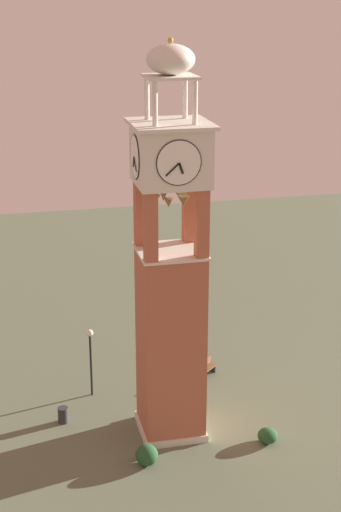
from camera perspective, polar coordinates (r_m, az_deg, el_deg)
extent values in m
plane|color=#5B664C|center=(38.20, 0.00, -12.83)|extent=(80.00, 80.00, 0.00)
cube|color=#AD5B42|center=(35.97, 0.00, -6.66)|extent=(2.82, 2.82, 9.15)
cube|color=silver|center=(38.11, 0.00, -12.61)|extent=(3.02, 3.02, 0.35)
cube|color=black|center=(38.80, -0.48, -10.30)|extent=(1.10, 0.04, 2.20)
cylinder|color=silver|center=(38.13, -0.49, -8.47)|extent=(1.10, 0.04, 1.10)
cube|color=#AD5B42|center=(35.02, 1.39, 3.43)|extent=(0.56, 0.56, 3.18)
cube|color=#AD5B42|center=(34.55, -2.25, 3.20)|extent=(0.56, 0.56, 3.18)
cube|color=#AD5B42|center=(32.92, 2.36, 2.37)|extent=(0.56, 0.56, 3.18)
cube|color=#AD5B42|center=(32.42, -1.50, 2.11)|extent=(0.56, 0.56, 3.18)
cube|color=silver|center=(34.18, 0.00, 0.34)|extent=(2.98, 2.98, 0.12)
cone|color=brown|center=(33.43, -1.09, 4.28)|extent=(0.39, 0.39, 0.36)
cone|color=brown|center=(32.85, -0.15, 4.00)|extent=(0.41, 0.41, 0.40)
cone|color=brown|center=(33.18, 0.97, 4.16)|extent=(0.54, 0.54, 0.44)
cone|color=brown|center=(33.88, 0.78, 4.48)|extent=(0.52, 0.52, 0.40)
cone|color=brown|center=(33.99, -0.53, 4.53)|extent=(0.40, 0.40, 0.51)
cube|color=silver|center=(33.00, 0.00, 7.55)|extent=(3.06, 3.06, 2.53)
cylinder|color=white|center=(34.49, -0.58, 8.07)|extent=(1.92, 0.05, 1.92)
torus|color=black|center=(34.49, -0.58, 8.07)|extent=(1.94, 0.06, 1.94)
cube|color=black|center=(34.60, -0.48, 7.73)|extent=(0.24, 0.03, 0.48)
cube|color=black|center=(34.54, -1.07, 7.65)|extent=(0.61, 0.03, 0.56)
cylinder|color=white|center=(31.53, 0.64, 6.98)|extent=(1.92, 0.05, 1.92)
torus|color=black|center=(31.53, 0.64, 6.98)|extent=(1.94, 0.06, 1.94)
cube|color=black|center=(31.54, 0.80, 6.56)|extent=(0.24, 0.03, 0.48)
cube|color=black|center=(31.46, 0.15, 6.48)|extent=(0.61, 0.03, 0.56)
cylinder|color=white|center=(33.38, 2.62, 7.67)|extent=(0.05, 1.92, 1.92)
torus|color=black|center=(33.38, 2.62, 7.67)|extent=(0.06, 1.94, 1.94)
cube|color=black|center=(33.51, 2.68, 7.32)|extent=(0.03, 0.24, 0.48)
cube|color=black|center=(33.18, 2.84, 7.14)|extent=(0.03, 0.61, 0.56)
cylinder|color=white|center=(32.70, -2.67, 7.42)|extent=(0.05, 1.92, 1.92)
torus|color=black|center=(32.70, -2.67, 7.42)|extent=(0.06, 1.94, 1.94)
cube|color=black|center=(32.81, -2.79, 7.05)|extent=(0.03, 0.24, 0.48)
cube|color=black|center=(32.47, -2.68, 6.86)|extent=(0.03, 0.61, 0.56)
cube|color=silver|center=(32.75, 0.00, 9.85)|extent=(3.42, 3.42, 0.16)
cylinder|color=silver|center=(33.61, 1.10, 11.81)|extent=(0.22, 0.22, 1.83)
cylinder|color=silver|center=(33.24, -1.78, 11.72)|extent=(0.22, 0.22, 1.83)
cylinder|color=silver|center=(31.99, 1.84, 11.41)|extent=(0.22, 0.22, 1.83)
cylinder|color=silver|center=(31.61, -1.17, 11.32)|extent=(0.22, 0.22, 1.83)
cube|color=silver|center=(32.48, 0.00, 13.28)|extent=(2.12, 2.12, 0.12)
ellipsoid|color=silver|center=(32.41, 0.00, 14.50)|extent=(2.04, 2.04, 1.27)
sphere|color=#B79338|center=(32.36, 0.00, 15.83)|extent=(0.24, 0.24, 0.24)
cube|color=brown|center=(42.64, 2.65, -8.47)|extent=(1.47, 1.41, 0.06)
cube|color=brown|center=(42.59, 2.44, -8.07)|extent=(1.21, 1.12, 0.44)
cube|color=#2D2D33|center=(43.29, 3.15, -8.38)|extent=(0.33, 0.35, 0.42)
cube|color=#2D2D33|center=(42.21, 2.12, -9.14)|extent=(0.33, 0.35, 0.42)
cylinder|color=black|center=(40.49, -5.96, -8.16)|extent=(0.12, 0.12, 3.41)
sphere|color=#F9EFCC|center=(39.65, -6.06, -5.74)|extent=(0.36, 0.36, 0.36)
cylinder|color=#2D2D33|center=(38.92, -8.03, -11.69)|extent=(0.52, 0.52, 0.80)
ellipsoid|color=#234C28|center=(35.54, -1.79, -14.65)|extent=(1.03, 1.03, 0.97)
ellipsoid|color=#234C28|center=(37.35, 7.28, -13.18)|extent=(0.96, 0.96, 0.72)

